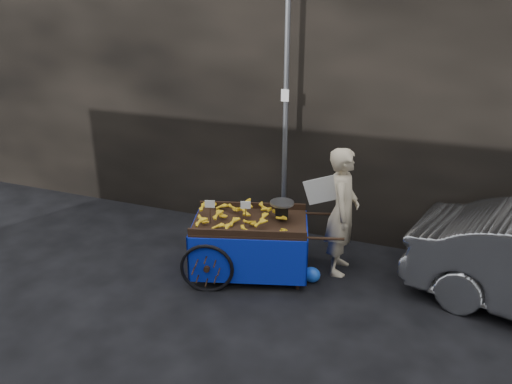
% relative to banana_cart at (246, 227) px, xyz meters
% --- Properties ---
extents(ground, '(80.00, 80.00, 0.00)m').
position_rel_banana_cart_xyz_m(ground, '(-0.15, -0.05, -0.74)').
color(ground, black).
rests_on(ground, ground).
extents(building_wall, '(13.50, 2.00, 5.00)m').
position_rel_banana_cart_xyz_m(building_wall, '(0.24, 2.55, 1.76)').
color(building_wall, black).
rests_on(building_wall, ground).
extents(street_pole, '(0.12, 0.10, 4.00)m').
position_rel_banana_cart_xyz_m(street_pole, '(0.15, 1.25, 1.27)').
color(street_pole, slate).
rests_on(street_pole, ground).
extents(banana_cart, '(2.40, 1.58, 1.20)m').
position_rel_banana_cart_xyz_m(banana_cart, '(0.00, 0.00, 0.00)').
color(banana_cart, black).
rests_on(banana_cart, ground).
extents(vendor, '(0.82, 0.72, 1.88)m').
position_rel_banana_cart_xyz_m(vendor, '(1.25, 0.56, 0.20)').
color(vendor, '#BAAA8B').
rests_on(vendor, ground).
extents(plastic_bag, '(0.25, 0.20, 0.22)m').
position_rel_banana_cart_xyz_m(plastic_bag, '(0.96, 0.08, -0.63)').
color(plastic_bag, blue).
rests_on(plastic_bag, ground).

